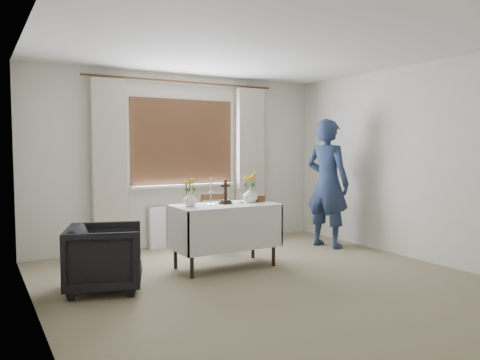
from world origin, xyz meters
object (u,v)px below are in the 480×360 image
altar_table (225,236)px  flower_vase_left (190,199)px  wooden_chair (215,223)px  wooden_cross (226,192)px  armchair (105,257)px  flower_vase_right (250,195)px  person (327,183)px

altar_table → flower_vase_left: size_ratio=7.44×
wooden_chair → wooden_cross: size_ratio=2.71×
armchair → flower_vase_left: 1.17m
armchair → flower_vase_left: flower_vase_left is taller
armchair → flower_vase_right: bearing=-65.6°
wooden_cross → wooden_chair: bearing=57.5°
person → flower_vase_left: 2.30m
wooden_chair → flower_vase_right: flower_vase_right is taller
person → wooden_cross: size_ratio=6.24×
person → flower_vase_left: bearing=80.2°
altar_table → person: size_ratio=0.67×
wooden_cross → flower_vase_right: bearing=-20.8°
flower_vase_left → flower_vase_right: 0.79m
altar_table → person: person is taller
flower_vase_left → armchair: bearing=-168.0°
person → wooden_cross: person is taller
wooden_chair → wooden_cross: bearing=-93.3°
flower_vase_left → altar_table: bearing=-3.5°
wooden_chair → wooden_cross: wooden_cross is taller
flower_vase_left → flower_vase_right: bearing=-1.7°
altar_table → armchair: (-1.47, -0.19, -0.05)m
wooden_chair → flower_vase_left: (-0.73, -0.81, 0.45)m
wooden_chair → flower_vase_right: size_ratio=4.21×
wooden_chair → flower_vase_left: size_ratio=4.80×
flower_vase_left → flower_vase_right: flower_vase_right is taller
person → flower_vase_left: size_ratio=11.06×
flower_vase_left → wooden_cross: bearing=1.5°
flower_vase_left → flower_vase_right: size_ratio=0.88×
altar_table → wooden_chair: (0.29, 0.84, 0.02)m
altar_table → wooden_cross: (0.03, 0.04, 0.53)m
altar_table → wooden_cross: 0.53m
flower_vase_left → flower_vase_right: (0.79, -0.02, 0.01)m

